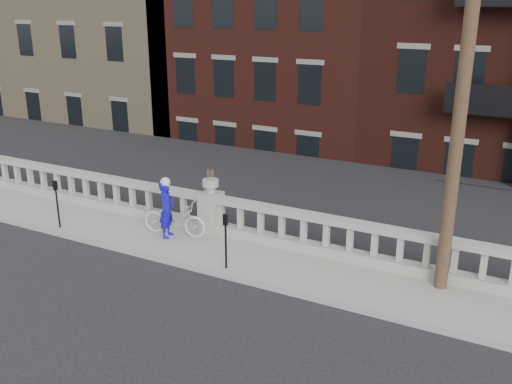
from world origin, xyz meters
TOP-DOWN VIEW (x-y plane):
  - ground at (0.00, 0.00)m, footprint 120.00×120.00m
  - sidewalk at (0.00, 3.00)m, footprint 32.00×2.20m
  - balustrade at (0.00, 3.95)m, footprint 28.00×0.34m
  - planter_pedestal at (0.00, 3.95)m, footprint 0.55×0.55m
  - lower_level at (0.56, 23.04)m, footprint 80.00×44.00m
  - utility_pole at (6.20, 3.60)m, footprint 1.60×0.28m
  - parking_meter_b at (-3.87, 2.15)m, footprint 0.10×0.09m
  - parking_meter_c at (1.54, 2.15)m, footprint 0.10×0.09m
  - bicycle at (-0.73, 3.25)m, footprint 1.88×0.91m
  - cyclist at (-0.82, 3.05)m, footprint 0.50×0.64m

SIDE VIEW (x-z plane):
  - ground at x=0.00m, z-range 0.00..0.00m
  - sidewalk at x=0.00m, z-range 0.00..0.15m
  - bicycle at x=-0.73m, z-range 0.15..1.10m
  - balustrade at x=0.00m, z-range 0.13..1.16m
  - planter_pedestal at x=0.00m, z-range -0.05..1.71m
  - cyclist at x=-0.82m, z-range 0.15..1.70m
  - parking_meter_b at x=-3.87m, z-range 0.32..1.68m
  - parking_meter_c at x=1.54m, z-range 0.32..1.68m
  - lower_level at x=0.56m, z-range -7.77..13.03m
  - utility_pole at x=6.20m, z-range 0.24..10.24m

